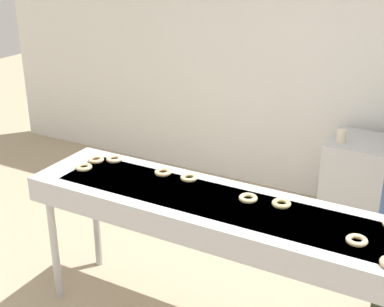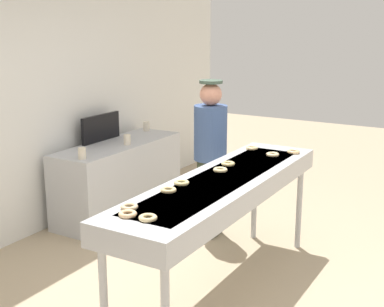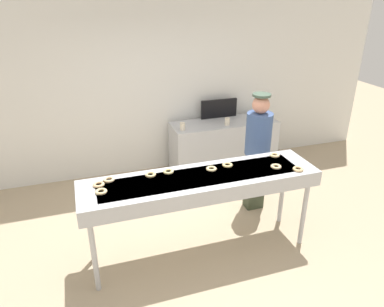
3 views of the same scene
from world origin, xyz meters
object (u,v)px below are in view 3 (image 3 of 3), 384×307
(plain_donut_6, at_px, (109,180))
(paper_cup_1, at_px, (262,112))
(paper_cup_2, at_px, (227,121))
(plain_donut_7, at_px, (168,171))
(plain_donut_8, at_px, (298,169))
(plain_donut_4, at_px, (227,165))
(paper_cup_0, at_px, (183,126))
(menu_display, at_px, (219,109))
(plain_donut_2, at_px, (150,175))
(plain_donut_0, at_px, (211,169))
(prep_counter, at_px, (223,146))
(worker_baker, at_px, (258,146))
(fryer_conveyor, at_px, (201,183))
(plain_donut_1, at_px, (99,185))
(plain_donut_9, at_px, (101,192))
(plain_donut_5, at_px, (276,167))
(plain_donut_3, at_px, (275,155))

(plain_donut_6, bearing_deg, paper_cup_1, 33.50)
(plain_donut_6, bearing_deg, paper_cup_2, 37.80)
(plain_donut_7, bearing_deg, paper_cup_1, 40.88)
(plain_donut_8, xyz_separation_m, paper_cup_1, (0.76, 2.25, -0.11))
(plain_donut_4, xyz_separation_m, paper_cup_1, (1.47, 1.91, -0.11))
(plain_donut_7, xyz_separation_m, paper_cup_0, (0.64, 1.59, -0.11))
(plain_donut_8, distance_m, menu_display, 2.37)
(plain_donut_2, bearing_deg, plain_donut_0, -6.46)
(plain_donut_0, bearing_deg, prep_counter, 62.96)
(worker_baker, bearing_deg, paper_cup_2, -100.53)
(fryer_conveyor, distance_m, plain_donut_1, 1.08)
(plain_donut_2, bearing_deg, plain_donut_8, -13.52)
(plain_donut_1, height_order, paper_cup_2, plain_donut_1)
(plain_donut_1, xyz_separation_m, plain_donut_9, (0.01, -0.15, 0.00))
(plain_donut_2, height_order, plain_donut_6, same)
(menu_display, bearing_deg, plain_donut_2, -128.83)
(plain_donut_4, bearing_deg, plain_donut_2, 177.15)
(paper_cup_1, bearing_deg, paper_cup_2, -160.27)
(plain_donut_5, bearing_deg, paper_cup_2, 83.68)
(plain_donut_3, xyz_separation_m, plain_donut_9, (-2.06, -0.22, 0.00))
(plain_donut_7, distance_m, paper_cup_0, 1.72)
(plain_donut_4, height_order, plain_donut_8, same)
(prep_counter, xyz_separation_m, paper_cup_1, (0.75, 0.13, 0.48))
(plain_donut_7, bearing_deg, prep_counter, 51.03)
(plain_donut_2, xyz_separation_m, plain_donut_9, (-0.54, -0.20, 0.00))
(plain_donut_6, xyz_separation_m, paper_cup_2, (2.03, 1.57, -0.11))
(paper_cup_2, bearing_deg, plain_donut_3, -92.31)
(prep_counter, height_order, paper_cup_1, paper_cup_1)
(plain_donut_0, distance_m, paper_cup_2, 1.91)
(plain_donut_5, height_order, menu_display, menu_display)
(plain_donut_9, distance_m, menu_display, 3.06)
(plain_donut_4, relative_size, plain_donut_5, 1.00)
(plain_donut_8, height_order, prep_counter, plain_donut_8)
(paper_cup_1, bearing_deg, plain_donut_4, -127.49)
(plain_donut_5, height_order, plain_donut_6, same)
(plain_donut_6, relative_size, plain_donut_9, 1.00)
(paper_cup_1, height_order, paper_cup_2, same)
(plain_donut_4, bearing_deg, paper_cup_1, 52.51)
(paper_cup_0, bearing_deg, plain_donut_1, -130.17)
(plain_donut_9, distance_m, prep_counter, 2.95)
(plain_donut_3, xyz_separation_m, paper_cup_0, (-0.68, 1.58, -0.11))
(plain_donut_1, distance_m, plain_donut_8, 2.16)
(plain_donut_7, bearing_deg, plain_donut_5, -12.53)
(prep_counter, distance_m, paper_cup_0, 0.91)
(plain_donut_4, relative_size, plain_donut_7, 1.00)
(paper_cup_2, bearing_deg, plain_donut_8, -90.10)
(plain_donut_4, xyz_separation_m, plain_donut_9, (-1.42, -0.15, 0.00))
(fryer_conveyor, relative_size, menu_display, 4.13)
(plain_donut_2, bearing_deg, plain_donut_9, -159.85)
(plain_donut_4, bearing_deg, plain_donut_9, -173.81)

